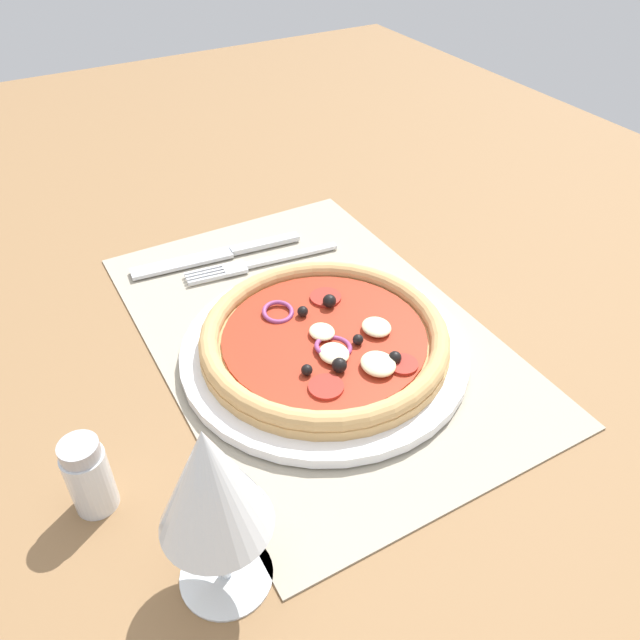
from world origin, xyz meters
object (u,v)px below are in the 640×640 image
fork (255,264)px  plate (324,350)px  knife (216,255)px  pepper_shaker (89,476)px  wine_glass (210,484)px  pizza (325,338)px

fork → plate: bearing=94.7°
fork → knife: knife is taller
pepper_shaker → knife: bearing=-37.5°
pepper_shaker → fork: bearing=-46.0°
fork → pepper_shaker: 32.92cm
fork → wine_glass: wine_glass is taller
plate → pepper_shaker: pepper_shaker is taller
pizza → wine_glass: size_ratio=1.57×
plate → knife: plate is taller
plate → knife: size_ratio=1.35×
fork → wine_glass: bearing=68.8°
pepper_shaker → plate: bearing=-75.8°
pizza → fork: bearing=-1.8°
plate → pizza: pizza is taller
plate → pizza: bearing=-156.7°
pizza → pepper_shaker: (-5.77, 23.07, 0.77)cm
wine_glass → pepper_shaker: wine_glass is taller
pizza → knife: size_ratio=1.16×
knife → plate: bearing=102.9°
pizza → fork: size_ratio=1.29×
plate → wine_glass: wine_glass is taller
fork → knife: size_ratio=0.90×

